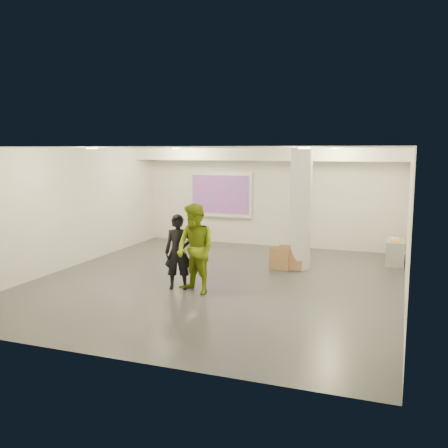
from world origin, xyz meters
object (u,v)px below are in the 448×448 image
at_px(credenza, 395,251).
at_px(projection_screen, 221,195).
at_px(column, 301,209).
at_px(woman, 178,252).
at_px(man, 195,249).

bearing_deg(credenza, projection_screen, 165.75).
height_order(column, credenza, column).
bearing_deg(projection_screen, woman, -78.99).
distance_m(projection_screen, credenza, 5.59).
bearing_deg(woman, column, 35.13).
bearing_deg(credenza, woman, -137.41).
relative_size(column, projection_screen, 1.43).
height_order(column, man, column).
bearing_deg(woman, credenza, 26.55).
relative_size(projection_screen, credenza, 1.95).
xyz_separation_m(projection_screen, credenza, (5.32, -1.21, -1.21)).
relative_size(woman, man, 0.86).
xyz_separation_m(projection_screen, man, (1.51, -5.52, -0.59)).
bearing_deg(projection_screen, credenza, -12.82).
relative_size(column, credenza, 2.79).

